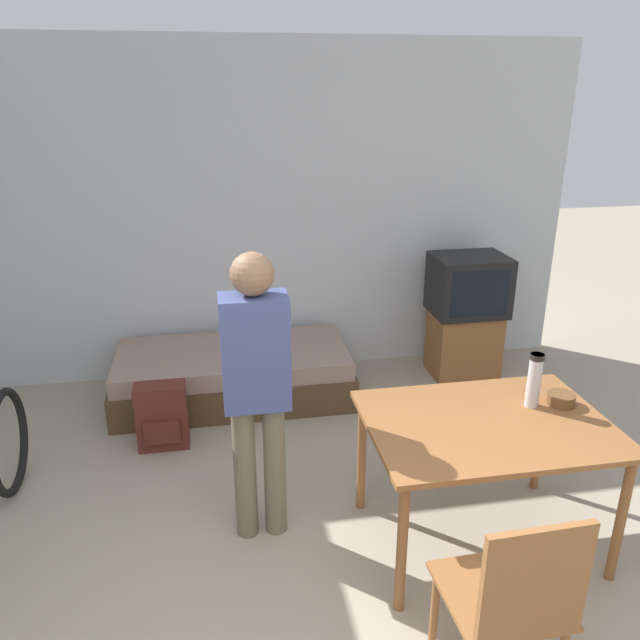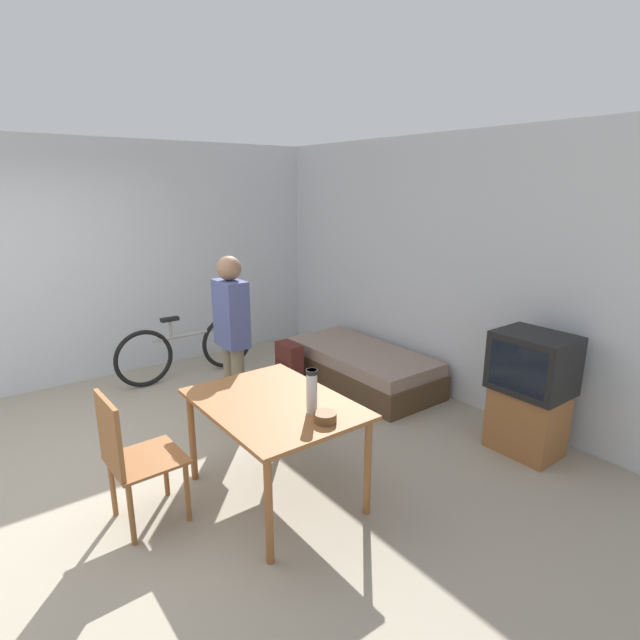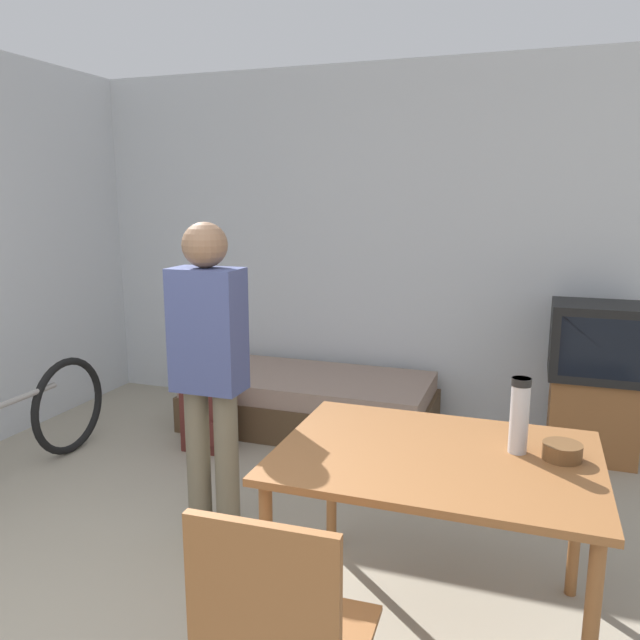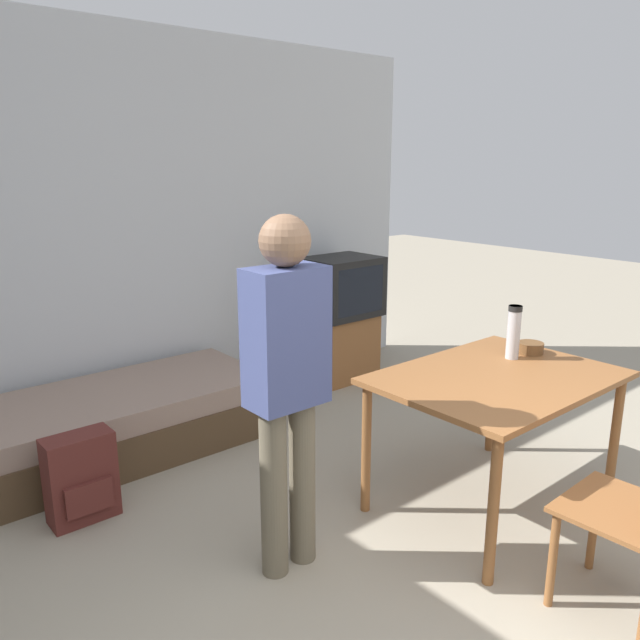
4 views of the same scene
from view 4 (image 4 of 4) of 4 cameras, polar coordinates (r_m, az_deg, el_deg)
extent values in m
cube|color=silver|center=(4.52, -18.66, 7.79)|extent=(5.43, 0.06, 2.70)
cube|color=#4C3823|center=(4.26, -17.26, -9.51)|extent=(1.83, 0.87, 0.27)
cube|color=gray|center=(4.19, -17.47, -6.96)|extent=(1.78, 0.84, 0.14)
cube|color=brown|center=(5.29, 1.93, -2.46)|extent=(0.55, 0.40, 0.55)
cube|color=black|center=(5.17, 1.98, 3.08)|extent=(0.60, 0.47, 0.49)
cube|color=black|center=(5.00, 3.74, 2.68)|extent=(0.49, 0.01, 0.38)
cube|color=brown|center=(3.35, 15.93, -5.08)|extent=(1.23, 0.90, 0.03)
cylinder|color=brown|center=(2.89, 15.54, -16.48)|extent=(0.05, 0.05, 0.71)
cylinder|color=brown|center=(3.78, 25.34, -9.78)|extent=(0.05, 0.05, 0.71)
cylinder|color=brown|center=(3.32, 4.25, -11.65)|extent=(0.05, 0.05, 0.71)
cylinder|color=brown|center=(4.12, 15.48, -6.87)|extent=(0.05, 0.05, 0.71)
cube|color=brown|center=(2.89, 26.07, -15.44)|extent=(0.47, 0.47, 0.02)
cylinder|color=brown|center=(3.21, 23.75, -16.77)|extent=(0.04, 0.04, 0.44)
cylinder|color=brown|center=(2.92, 20.49, -19.79)|extent=(0.04, 0.04, 0.44)
cylinder|color=#6B604C|center=(2.85, -4.24, -15.46)|extent=(0.12, 0.12, 0.80)
cylinder|color=#6B604C|center=(2.93, -1.63, -14.49)|extent=(0.12, 0.12, 0.80)
cube|color=#424C7F|center=(2.62, -3.11, -1.59)|extent=(0.34, 0.20, 0.60)
sphere|color=#846047|center=(2.54, -3.23, 7.26)|extent=(0.22, 0.22, 0.22)
cylinder|color=#B7B7BC|center=(3.60, 17.28, -1.07)|extent=(0.07, 0.07, 0.30)
cylinder|color=black|center=(3.57, 17.44, 1.02)|extent=(0.08, 0.08, 0.03)
cylinder|color=brown|center=(3.76, 18.68, -2.43)|extent=(0.15, 0.15, 0.06)
cube|color=#56231E|center=(3.52, -21.03, -13.30)|extent=(0.34, 0.17, 0.47)
cube|color=#56231E|center=(3.47, -20.35, -14.99)|extent=(0.24, 0.03, 0.16)
camera|label=1|loc=(1.67, 87.77, 19.92)|focal=35.00mm
camera|label=2|loc=(5.42, 50.93, 13.42)|focal=28.00mm
camera|label=3|loc=(3.03, 61.11, 5.36)|focal=35.00mm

